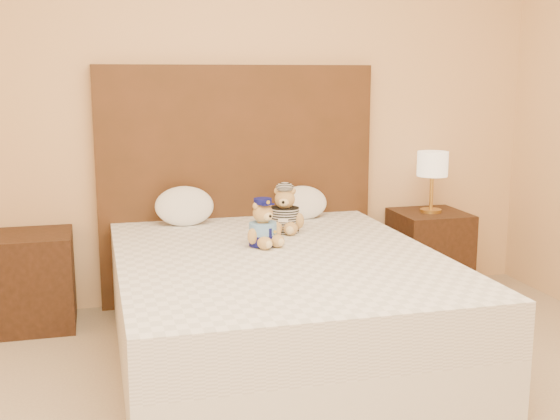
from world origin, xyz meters
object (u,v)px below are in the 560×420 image
at_px(nightstand_right, 429,253).
at_px(teddy_prisoner, 285,209).
at_px(teddy_police, 263,223).
at_px(nightstand_left, 33,280).
at_px(lamp, 432,167).
at_px(pillow_right, 303,201).
at_px(bed, 278,306).
at_px(pillow_left, 184,204).

relative_size(nightstand_right, teddy_prisoner, 2.07).
relative_size(teddy_police, teddy_prisoner, 0.95).
bearing_deg(nightstand_left, nightstand_right, 0.00).
bearing_deg(lamp, teddy_police, -154.45).
bearing_deg(nightstand_left, pillow_right, 1.06).
bearing_deg(nightstand_right, teddy_prisoner, -163.47).
bearing_deg(pillow_right, lamp, -1.97).
relative_size(bed, lamp, 5.00).
bearing_deg(nightstand_left, teddy_prisoner, -12.84).
distance_m(teddy_police, pillow_right, 0.77).
bearing_deg(pillow_left, lamp, -1.06).
xyz_separation_m(lamp, teddy_police, (-1.29, -0.61, -0.17)).
xyz_separation_m(nightstand_left, lamp, (2.50, 0.00, 0.57)).
height_order(nightstand_right, teddy_prisoner, teddy_prisoner).
relative_size(lamp, teddy_police, 1.59).
bearing_deg(bed, pillow_left, 113.76).
relative_size(lamp, pillow_left, 1.13).
bearing_deg(lamp, teddy_prisoner, -163.47).
relative_size(nightstand_left, teddy_prisoner, 2.07).
xyz_separation_m(bed, nightstand_left, (-1.25, 0.80, -0.00)).
bearing_deg(bed, teddy_prisoner, 71.02).
xyz_separation_m(nightstand_right, lamp, (-0.00, 0.00, 0.57)).
xyz_separation_m(nightstand_left, nightstand_right, (2.50, 0.00, 0.00)).
bearing_deg(nightstand_right, pillow_right, 178.03).
distance_m(bed, lamp, 1.59).
distance_m(bed, teddy_police, 0.44).
bearing_deg(teddy_police, nightstand_left, 130.78).
distance_m(lamp, teddy_police, 1.44).
xyz_separation_m(lamp, teddy_prisoner, (-1.09, -0.32, -0.17)).
relative_size(bed, teddy_prisoner, 7.52).
xyz_separation_m(bed, pillow_right, (0.38, 0.83, 0.39)).
bearing_deg(bed, teddy_police, 100.90).
bearing_deg(nightstand_right, bed, -147.38).
relative_size(nightstand_left, nightstand_right, 1.00).
xyz_separation_m(nightstand_left, teddy_police, (1.21, -0.61, 0.40)).
xyz_separation_m(teddy_police, pillow_right, (0.41, 0.64, -0.02)).
distance_m(nightstand_left, pillow_right, 1.67).
distance_m(teddy_prisoner, pillow_left, 0.64).
distance_m(bed, pillow_right, 0.99).
xyz_separation_m(bed, pillow_left, (-0.37, 0.83, 0.40)).
bearing_deg(pillow_right, bed, -114.54).
relative_size(nightstand_right, pillow_left, 1.55).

